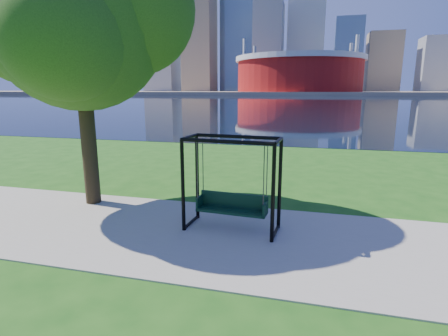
% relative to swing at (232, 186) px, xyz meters
% --- Properties ---
extents(ground, '(900.00, 900.00, 0.00)m').
position_rel_swing_xyz_m(ground, '(0.09, 0.04, -1.01)').
color(ground, '#1E5114').
rests_on(ground, ground).
extents(path, '(120.00, 4.00, 0.03)m').
position_rel_swing_xyz_m(path, '(0.09, -0.46, -0.99)').
color(path, '#9E937F').
rests_on(path, ground).
extents(river, '(900.00, 180.00, 0.02)m').
position_rel_swing_xyz_m(river, '(0.09, 102.04, -1.00)').
color(river, black).
rests_on(river, ground).
extents(far_bank, '(900.00, 228.00, 2.00)m').
position_rel_swing_xyz_m(far_bank, '(0.09, 306.04, -0.01)').
color(far_bank, '#937F60').
rests_on(far_bank, ground).
extents(stadium, '(83.00, 83.00, 32.00)m').
position_rel_swing_xyz_m(stadium, '(-9.91, 235.04, 13.22)').
color(stadium, maroon).
rests_on(stadium, far_bank).
extents(skyline, '(392.00, 66.00, 96.50)m').
position_rel_swing_xyz_m(skyline, '(-4.18, 319.43, 34.88)').
color(skyline, gray).
rests_on(skyline, far_bank).
extents(swing, '(2.09, 1.02, 2.08)m').
position_rel_swing_xyz_m(swing, '(0.00, 0.00, 0.00)').
color(swing, black).
rests_on(swing, ground).
extents(park_tree, '(5.56, 5.02, 6.90)m').
position_rel_swing_xyz_m(park_tree, '(-4.17, 0.92, 3.79)').
color(park_tree, black).
rests_on(park_tree, ground).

